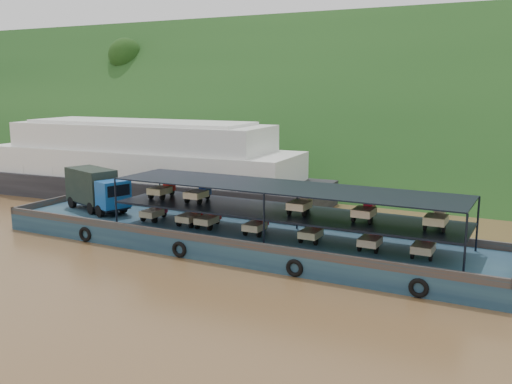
% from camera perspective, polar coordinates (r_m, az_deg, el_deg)
% --- Properties ---
extents(ground, '(160.00, 160.00, 0.00)m').
position_cam_1_polar(ground, '(38.56, 0.57, -5.68)').
color(ground, brown).
rests_on(ground, ground).
extents(hillside, '(140.00, 39.60, 39.60)m').
position_cam_1_polar(hillside, '(71.79, 13.75, 1.73)').
color(hillside, '#153814').
rests_on(hillside, ground).
extents(cargo_barge, '(35.00, 7.18, 4.54)m').
position_cam_1_polar(cargo_barge, '(38.89, -3.27, -3.88)').
color(cargo_barge, '#122941').
rests_on(cargo_barge, ground).
extents(passenger_ferry, '(37.29, 11.67, 7.44)m').
position_cam_1_polar(passenger_ferry, '(56.32, -11.39, 2.72)').
color(passenger_ferry, black).
rests_on(passenger_ferry, ground).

